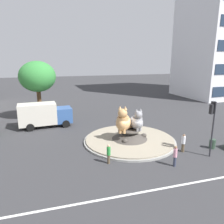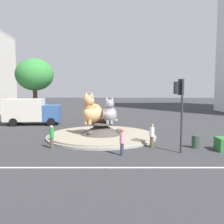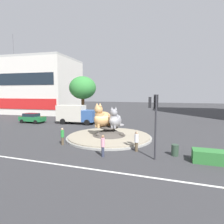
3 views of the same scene
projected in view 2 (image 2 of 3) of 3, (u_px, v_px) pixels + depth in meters
The scene contains 12 objects.
ground_plane at pixel (101, 137), 22.26m from camera, with size 160.00×160.00×0.00m, color #333335.
lane_centreline at pixel (95, 168), 13.93m from camera, with size 112.00×0.20×0.01m, color silver.
roundabout_island at pixel (101, 133), 22.24m from camera, with size 9.37×9.37×1.26m.
cat_statue_calico at pixel (92, 112), 21.90m from camera, with size 2.60×2.71×2.66m.
cat_statue_grey at pixel (109, 113), 22.00m from camera, with size 1.39×2.21×2.26m.
traffic_light_mast at pixel (180, 99), 16.78m from camera, with size 0.71×0.62×4.87m.
broadleaf_tree_behind_island at pixel (34, 75), 32.83m from camera, with size 4.80×4.80×7.95m.
pedestrian_white_shirt at pixel (152, 135), 18.46m from camera, with size 0.35×0.35×1.72m.
pedestrian_pink_shirt at pixel (122, 141), 16.27m from camera, with size 0.30×0.30×1.74m.
pedestrian_green_shirt at pixel (51, 136), 18.18m from camera, with size 0.31×0.31×1.65m.
delivery_box_truck at pixel (31, 111), 29.49m from camera, with size 6.39×2.86×2.99m.
litter_bin at pixel (195, 142), 18.39m from camera, with size 0.56×0.56×0.90m.
Camera 2 is at (0.92, -21.94, 4.36)m, focal length 41.34 mm.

